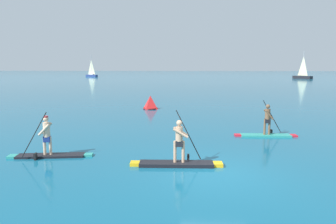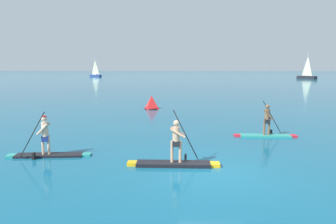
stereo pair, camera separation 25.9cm
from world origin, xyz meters
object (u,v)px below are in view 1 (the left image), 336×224
object	(u,v)px
paddleboarder_mid_center	(178,157)
paddleboarder_far_right	(267,129)
sailboat_left_horizon	(92,74)
paddleboarder_near_left	(49,147)
sailboat_right_horizon	(303,75)
race_marker_buoy	(150,103)

from	to	relation	value
paddleboarder_mid_center	paddleboarder_far_right	world-z (taller)	paddleboarder_mid_center
paddleboarder_far_right	sailboat_left_horizon	world-z (taller)	sailboat_left_horizon
paddleboarder_near_left	paddleboarder_mid_center	bearing A→B (deg)	163.77
paddleboarder_far_right	sailboat_right_horizon	world-z (taller)	sailboat_right_horizon
paddleboarder_far_right	race_marker_buoy	size ratio (longest dim) A/B	2.36
paddleboarder_far_right	paddleboarder_mid_center	bearing A→B (deg)	-132.52
paddleboarder_near_left	sailboat_right_horizon	bearing A→B (deg)	-123.59
paddleboarder_near_left	sailboat_left_horizon	distance (m)	95.61
paddleboarder_near_left	sailboat_left_horizon	xyz separation A→B (m)	(-29.00, 91.11, 0.58)
paddleboarder_near_left	sailboat_left_horizon	size ratio (longest dim) A/B	0.45
paddleboarder_near_left	paddleboarder_far_right	size ratio (longest dim) A/B	1.04
sailboat_right_horizon	paddleboarder_mid_center	bearing A→B (deg)	-55.56
paddleboarder_mid_center	sailboat_left_horizon	world-z (taller)	sailboat_left_horizon
paddleboarder_mid_center	race_marker_buoy	world-z (taller)	paddleboarder_mid_center
race_marker_buoy	sailboat_left_horizon	bearing A→B (deg)	111.99
paddleboarder_near_left	sailboat_right_horizon	size ratio (longest dim) A/B	0.43
sailboat_left_horizon	race_marker_buoy	bearing A→B (deg)	138.03
race_marker_buoy	paddleboarder_mid_center	bearing A→B (deg)	-78.17
race_marker_buoy	paddleboarder_near_left	bearing A→B (deg)	-98.48
paddleboarder_mid_center	sailboat_left_horizon	xyz separation A→B (m)	(-34.20, 91.78, 0.65)
paddleboarder_mid_center	sailboat_right_horizon	bearing A→B (deg)	65.43
paddleboarder_near_left	paddleboarder_far_right	world-z (taller)	paddleboarder_near_left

